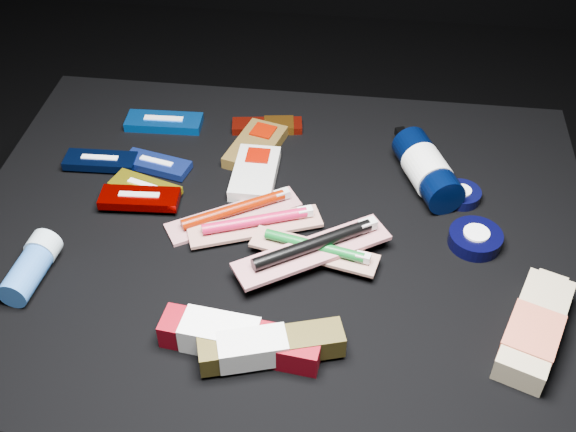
# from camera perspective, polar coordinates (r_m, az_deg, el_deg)

# --- Properties ---
(ground) EXTENTS (3.00, 3.00, 0.00)m
(ground) POSITION_cam_1_polar(r_m,az_deg,el_deg) (1.43, -0.66, -12.74)
(ground) COLOR black
(ground) RESTS_ON ground
(cloth_table) EXTENTS (0.98, 0.78, 0.40)m
(cloth_table) POSITION_cam_1_polar(r_m,az_deg,el_deg) (1.27, -0.74, -7.59)
(cloth_table) COLOR black
(cloth_table) RESTS_ON ground
(luna_bar_0) EXTENTS (0.14, 0.06, 0.02)m
(luna_bar_0) POSITION_cam_1_polar(r_m,az_deg,el_deg) (1.35, -9.76, 7.32)
(luna_bar_0) COLOR #0845A2
(luna_bar_0) RESTS_ON cloth_table
(luna_bar_1) EXTENTS (0.12, 0.07, 0.02)m
(luna_bar_1) POSITION_cam_1_polar(r_m,az_deg,el_deg) (1.25, -10.32, 4.04)
(luna_bar_1) COLOR navy
(luna_bar_1) RESTS_ON cloth_table
(luna_bar_2) EXTENTS (0.12, 0.05, 0.02)m
(luna_bar_2) POSITION_cam_1_polar(r_m,az_deg,el_deg) (1.27, -14.60, 4.24)
(luna_bar_2) COLOR black
(luna_bar_2) RESTS_ON cloth_table
(luna_bar_3) EXTENTS (0.12, 0.08, 0.02)m
(luna_bar_3) POSITION_cam_1_polar(r_m,az_deg,el_deg) (1.20, -11.21, 2.18)
(luna_bar_3) COLOR #AB9D12
(luna_bar_3) RESTS_ON cloth_table
(luna_bar_4) EXTENTS (0.13, 0.05, 0.02)m
(luna_bar_4) POSITION_cam_1_polar(r_m,az_deg,el_deg) (1.17, -11.64, 1.38)
(luna_bar_4) COLOR #6B0100
(luna_bar_4) RESTS_ON cloth_table
(clif_bar_0) EXTENTS (0.10, 0.14, 0.02)m
(clif_bar_0) POSITION_cam_1_polar(r_m,az_deg,el_deg) (1.27, -2.48, 5.63)
(clif_bar_0) COLOR #493715
(clif_bar_0) RESTS_ON cloth_table
(clif_bar_1) EXTENTS (0.07, 0.13, 0.02)m
(clif_bar_1) POSITION_cam_1_polar(r_m,az_deg,el_deg) (1.21, -2.58, 3.55)
(clif_bar_1) COLOR silver
(clif_bar_1) RESTS_ON cloth_table
(power_bar) EXTENTS (0.13, 0.06, 0.02)m
(power_bar) POSITION_cam_1_polar(r_m,az_deg,el_deg) (1.32, -1.34, 7.15)
(power_bar) COLOR #6E1007
(power_bar) RESTS_ON cloth_table
(lotion_bottle) EXTENTS (0.12, 0.20, 0.06)m
(lotion_bottle) POSITION_cam_1_polar(r_m,az_deg,el_deg) (1.20, 10.92, 3.65)
(lotion_bottle) COLOR black
(lotion_bottle) RESTS_ON cloth_table
(cream_tin_upper) EXTENTS (0.06, 0.06, 0.02)m
(cream_tin_upper) POSITION_cam_1_polar(r_m,az_deg,el_deg) (1.20, 13.52, 1.65)
(cream_tin_upper) COLOR black
(cream_tin_upper) RESTS_ON cloth_table
(cream_tin_lower) EXTENTS (0.08, 0.08, 0.03)m
(cream_tin_lower) POSITION_cam_1_polar(r_m,az_deg,el_deg) (1.13, 14.58, -1.74)
(cream_tin_lower) COLOR black
(cream_tin_lower) RESTS_ON cloth_table
(bodywash_bottle) EXTENTS (0.12, 0.20, 0.04)m
(bodywash_bottle) POSITION_cam_1_polar(r_m,az_deg,el_deg) (1.02, 18.88, -8.56)
(bodywash_bottle) COLOR tan
(bodywash_bottle) RESTS_ON cloth_table
(deodorant_stick) EXTENTS (0.06, 0.12, 0.05)m
(deodorant_stick) POSITION_cam_1_polar(r_m,az_deg,el_deg) (1.10, -19.62, -3.79)
(deodorant_stick) COLOR #2D5FAB
(deodorant_stick) RESTS_ON cloth_table
(toothbrush_pack_0) EXTENTS (0.21, 0.16, 0.02)m
(toothbrush_pack_0) POSITION_cam_1_polar(r_m,az_deg,el_deg) (1.14, -4.16, 0.30)
(toothbrush_pack_0) COLOR beige
(toothbrush_pack_0) RESTS_ON cloth_table
(toothbrush_pack_1) EXTENTS (0.21, 0.12, 0.02)m
(toothbrush_pack_1) POSITION_cam_1_polar(r_m,az_deg,el_deg) (1.11, -2.48, -0.60)
(toothbrush_pack_1) COLOR beige
(toothbrush_pack_1) RESTS_ON cloth_table
(toothbrush_pack_2) EXTENTS (0.20, 0.09, 0.02)m
(toothbrush_pack_2) POSITION_cam_1_polar(r_m,az_deg,el_deg) (1.06, 2.22, -2.62)
(toothbrush_pack_2) COLOR beige
(toothbrush_pack_2) RESTS_ON cloth_table
(toothbrush_pack_3) EXTENTS (0.23, 0.18, 0.03)m
(toothbrush_pack_3) POSITION_cam_1_polar(r_m,az_deg,el_deg) (1.05, 2.11, -2.49)
(toothbrush_pack_3) COLOR beige
(toothbrush_pack_3) RESTS_ON cloth_table
(toothpaste_carton_red) EXTENTS (0.22, 0.07, 0.04)m
(toothpaste_carton_red) POSITION_cam_1_polar(r_m,az_deg,el_deg) (0.96, -4.34, -9.58)
(toothpaste_carton_red) COLOR maroon
(toothpaste_carton_red) RESTS_ON cloth_table
(toothpaste_carton_green) EXTENTS (0.19, 0.10, 0.04)m
(toothpaste_carton_green) POSITION_cam_1_polar(r_m,az_deg,el_deg) (0.94, -1.84, -10.34)
(toothpaste_carton_green) COLOR #3E3512
(toothpaste_carton_green) RESTS_ON cloth_table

